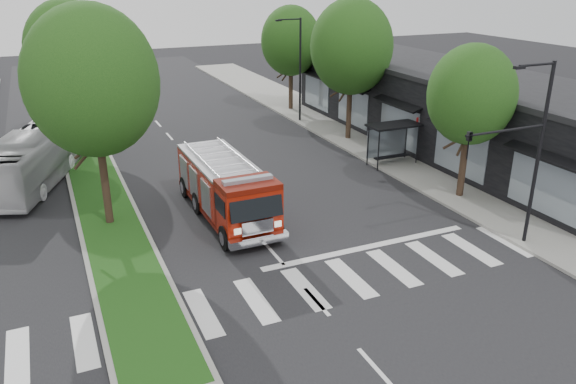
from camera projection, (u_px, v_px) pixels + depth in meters
name	position (u px, v px, depth m)	size (l,w,h in m)	color
ground	(275.00, 255.00, 23.90)	(140.00, 140.00, 0.00)	black
sidewalk_right	(391.00, 152.00, 37.08)	(5.00, 80.00, 0.15)	gray
median	(86.00, 153.00, 36.92)	(3.00, 50.00, 0.15)	gray
storefront_row	(450.00, 110.00, 37.88)	(8.00, 30.00, 5.00)	black
bus_shelter	(392.00, 133.00, 34.29)	(3.20, 1.60, 2.61)	black
tree_right_near	(471.00, 95.00, 27.90)	(4.40, 4.40, 8.05)	black
tree_right_mid	(352.00, 47.00, 37.75)	(5.60, 5.60, 9.72)	black
tree_right_far	(291.00, 41.00, 46.49)	(5.00, 5.00, 8.73)	black
tree_median_near	(92.00, 81.00, 24.24)	(5.80, 5.80, 10.16)	black
tree_median_far	(70.00, 50.00, 36.26)	(5.60, 5.60, 9.72)	black
streetlight_right_near	(524.00, 145.00, 22.83)	(4.08, 0.22, 8.00)	black
streetlight_right_far	(298.00, 65.00, 43.15)	(2.11, 0.20, 8.00)	black
fire_engine	(226.00, 188.00, 27.13)	(2.79, 8.80, 3.04)	#5C0E05
city_bus	(36.00, 157.00, 31.56)	(2.56, 10.92, 3.04)	#B5B5BA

